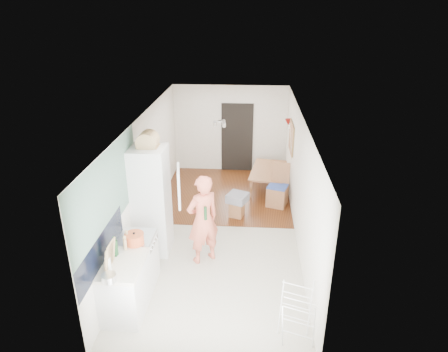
# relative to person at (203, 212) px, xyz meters

# --- Properties ---
(room_shell) EXTENTS (3.20, 7.00, 2.50)m
(room_shell) POSITION_rel_person_xyz_m (0.25, 1.08, 0.21)
(room_shell) COLOR silver
(room_shell) RESTS_ON ground
(floor) EXTENTS (3.20, 7.00, 0.01)m
(floor) POSITION_rel_person_xyz_m (0.25, 1.08, -1.04)
(floor) COLOR #BBB49D
(floor) RESTS_ON ground
(wood_floor_overlay) EXTENTS (3.20, 3.30, 0.01)m
(wood_floor_overlay) POSITION_rel_person_xyz_m (0.25, 2.93, -1.03)
(wood_floor_overlay) COLOR #632E12
(wood_floor_overlay) RESTS_ON room_shell
(sage_wall_panel) EXTENTS (0.02, 3.00, 1.30)m
(sage_wall_panel) POSITION_rel_person_xyz_m (-1.34, -0.92, 0.81)
(sage_wall_panel) COLOR slate
(sage_wall_panel) RESTS_ON room_shell
(tile_splashback) EXTENTS (0.02, 1.90, 0.50)m
(tile_splashback) POSITION_rel_person_xyz_m (-1.34, -1.47, 0.11)
(tile_splashback) COLOR black
(tile_splashback) RESTS_ON room_shell
(doorway_recess) EXTENTS (0.90, 0.04, 2.00)m
(doorway_recess) POSITION_rel_person_xyz_m (0.45, 4.56, -0.04)
(doorway_recess) COLOR black
(doorway_recess) RESTS_ON room_shell
(base_cabinet) EXTENTS (0.60, 0.90, 0.86)m
(base_cabinet) POSITION_rel_person_xyz_m (-1.05, -1.47, -0.61)
(base_cabinet) COLOR silver
(base_cabinet) RESTS_ON room_shell
(worktop) EXTENTS (0.62, 0.92, 0.06)m
(worktop) POSITION_rel_person_xyz_m (-1.05, -1.47, -0.15)
(worktop) COLOR beige
(worktop) RESTS_ON room_shell
(range_cooker) EXTENTS (0.60, 0.60, 0.88)m
(range_cooker) POSITION_rel_person_xyz_m (-1.05, -0.72, -0.60)
(range_cooker) COLOR silver
(range_cooker) RESTS_ON room_shell
(cooker_top) EXTENTS (0.60, 0.60, 0.04)m
(cooker_top) POSITION_rel_person_xyz_m (-1.05, -0.72, -0.14)
(cooker_top) COLOR silver
(cooker_top) RESTS_ON room_shell
(fridge_housing) EXTENTS (0.66, 0.66, 2.15)m
(fridge_housing) POSITION_rel_person_xyz_m (-1.02, 0.30, 0.04)
(fridge_housing) COLOR silver
(fridge_housing) RESTS_ON room_shell
(fridge_door) EXTENTS (0.14, 0.56, 0.70)m
(fridge_door) POSITION_rel_person_xyz_m (-0.41, -0.00, 0.51)
(fridge_door) COLOR silver
(fridge_door) RESTS_ON room_shell
(fridge_interior) EXTENTS (0.02, 0.52, 0.66)m
(fridge_interior) POSITION_rel_person_xyz_m (-0.71, 0.30, 0.51)
(fridge_interior) COLOR white
(fridge_interior) RESTS_ON room_shell
(pinboard) EXTENTS (0.03, 0.90, 0.70)m
(pinboard) POSITION_rel_person_xyz_m (1.83, 2.98, 0.51)
(pinboard) COLOR tan
(pinboard) RESTS_ON room_shell
(pinboard_frame) EXTENTS (0.00, 0.94, 0.74)m
(pinboard_frame) POSITION_rel_person_xyz_m (1.81, 2.98, 0.51)
(pinboard_frame) COLOR #9D6747
(pinboard_frame) RESTS_ON room_shell
(wall_sconce) EXTENTS (0.18, 0.18, 0.16)m
(wall_sconce) POSITION_rel_person_xyz_m (1.79, 3.63, 0.71)
(wall_sconce) COLOR maroon
(wall_sconce) RESTS_ON room_shell
(person) EXTENTS (0.90, 0.84, 2.07)m
(person) POSITION_rel_person_xyz_m (0.00, 0.00, 0.00)
(person) COLOR #E16950
(person) RESTS_ON floor
(dining_table) EXTENTS (0.91, 1.41, 0.46)m
(dining_table) POSITION_rel_person_xyz_m (1.36, 3.32, -0.81)
(dining_table) COLOR #9D6747
(dining_table) RESTS_ON floor
(dining_chair) EXTENTS (0.56, 0.56, 1.06)m
(dining_chair) POSITION_rel_person_xyz_m (1.52, 2.37, -0.51)
(dining_chair) COLOR #9D6747
(dining_chair) RESTS_ON floor
(stool) EXTENTS (0.37, 0.37, 0.39)m
(stool) POSITION_rel_person_xyz_m (0.56, 1.75, -0.84)
(stool) COLOR #9D6747
(stool) RESTS_ON floor
(grey_drape) EXTENTS (0.55, 0.55, 0.19)m
(grey_drape) POSITION_rel_person_xyz_m (0.57, 1.74, -0.55)
(grey_drape) COLOR gray
(grey_drape) RESTS_ON stool
(drying_rack) EXTENTS (0.56, 0.53, 0.88)m
(drying_rack) POSITION_rel_person_xyz_m (1.56, -1.90, -0.60)
(drying_rack) COLOR silver
(drying_rack) RESTS_ON floor
(bread_bin) EXTENTS (0.44, 0.42, 0.20)m
(bread_bin) POSITION_rel_person_xyz_m (-1.02, 0.37, 1.21)
(bread_bin) COLOR tan
(bread_bin) RESTS_ON fridge_housing
(red_casserole) EXTENTS (0.33, 0.33, 0.19)m
(red_casserole) POSITION_rel_person_xyz_m (-1.01, -0.93, -0.02)
(red_casserole) COLOR #D7582C
(red_casserole) RESTS_ON cooker_top
(steel_pan) EXTENTS (0.22, 0.22, 0.11)m
(steel_pan) POSITION_rel_person_xyz_m (-1.11, -1.90, -0.06)
(steel_pan) COLOR silver
(steel_pan) RESTS_ON worktop
(held_bottle) EXTENTS (0.06, 0.06, 0.26)m
(held_bottle) POSITION_rel_person_xyz_m (0.07, -0.18, 0.08)
(held_bottle) COLOR #153E1C
(held_bottle) RESTS_ON person
(bottle_a) EXTENTS (0.08, 0.08, 0.28)m
(bottle_a) POSITION_rel_person_xyz_m (-1.21, -1.30, 0.02)
(bottle_a) COLOR #153E1C
(bottle_a) RESTS_ON worktop
(bottle_b) EXTENTS (0.07, 0.07, 0.26)m
(bottle_b) POSITION_rel_person_xyz_m (-1.20, -1.26, 0.01)
(bottle_b) COLOR #153E1C
(bottle_b) RESTS_ON worktop
(bottle_c) EXTENTS (0.10, 0.10, 0.21)m
(bottle_c) POSITION_rel_person_xyz_m (-1.20, -1.66, -0.01)
(bottle_c) COLOR silver
(bottle_c) RESTS_ON worktop
(pepper_mill_front) EXTENTS (0.06, 0.06, 0.20)m
(pepper_mill_front) POSITION_rel_person_xyz_m (-1.11, -1.12, -0.02)
(pepper_mill_front) COLOR tan
(pepper_mill_front) RESTS_ON worktop
(pepper_mill_back) EXTENTS (0.06, 0.06, 0.20)m
(pepper_mill_back) POSITION_rel_person_xyz_m (-1.13, -0.94, -0.02)
(pepper_mill_back) COLOR tan
(pepper_mill_back) RESTS_ON worktop
(chopping_boards) EXTENTS (0.13, 0.31, 0.42)m
(chopping_boards) POSITION_rel_person_xyz_m (-1.18, -1.59, 0.09)
(chopping_boards) COLOR tan
(chopping_boards) RESTS_ON worktop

